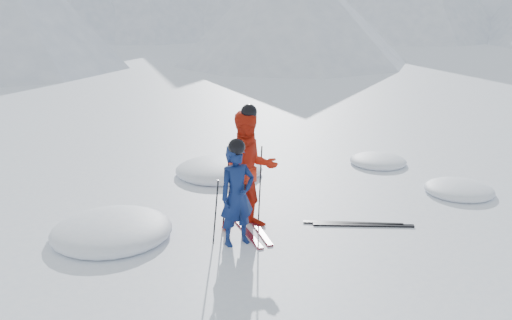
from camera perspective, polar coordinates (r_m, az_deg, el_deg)
ground at (r=10.06m, az=10.36°, el=-5.21°), size 160.00×160.00×0.00m
skier_blue at (r=8.33m, az=-2.00°, el=-3.78°), size 0.59×0.39×1.59m
skier_red at (r=8.85m, az=-0.73°, el=-1.14°), size 1.11×0.94×1.99m
pole_blue_left at (r=8.42m, az=-4.27°, el=-5.52°), size 0.11×0.08×1.06m
pole_blue_right at (r=8.74m, az=-1.33°, el=-4.62°), size 0.11×0.07×1.06m
pole_red_left at (r=9.03m, az=-3.16°, el=-3.03°), size 0.13×0.10×1.33m
pole_red_right at (r=9.22m, az=0.44°, el=-2.57°), size 0.13×0.09×1.33m
ski_worn_left at (r=9.15m, az=-1.36°, el=-7.12°), size 0.39×1.69×0.03m
ski_worn_right at (r=9.25m, az=-0.05°, el=-6.82°), size 0.51×1.67×0.03m
ski_loose_a at (r=9.45m, az=10.18°, el=-6.58°), size 1.45×1.05×0.03m
ski_loose_b at (r=9.41m, az=11.24°, el=-6.74°), size 1.48×1.00×0.03m
snow_lumps at (r=10.64m, az=-1.95°, el=-3.69°), size 8.15×5.11×0.43m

